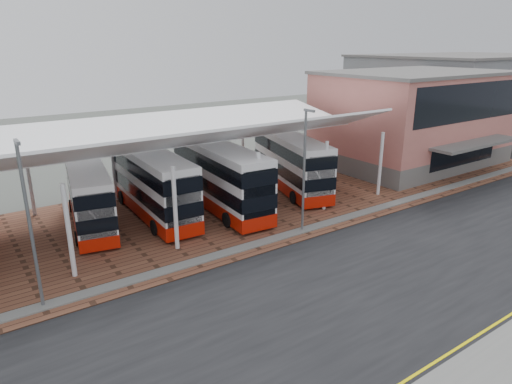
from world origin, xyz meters
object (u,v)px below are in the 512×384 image
Objects in this scene: bus_3 at (152,184)px; bus_2 at (89,196)px; bus_4 at (220,177)px; terminal at (413,118)px; bus_5 at (291,163)px.

bus_2 is at bearing 174.13° from bus_3.
bus_3 is at bearing 166.83° from bus_4.
terminal is 1.63× the size of bus_5.
bus_5 reaches higher than bus_2.
bus_5 is at bearing 9.13° from bus_4.
bus_4 reaches higher than bus_5.
terminal is 27.98m from bus_3.
bus_4 reaches higher than bus_3.
bus_3 is 4.92m from bus_4.
bus_2 is 9.19m from bus_4.
terminal reaches higher than bus_2.
bus_2 is at bearing 177.59° from terminal.
bus_5 is at bearing 5.25° from bus_2.
bus_2 is 16.23m from bus_5.
bus_2 is 0.91× the size of bus_3.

